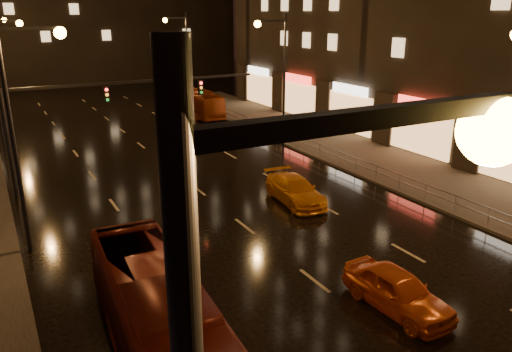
% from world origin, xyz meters
% --- Properties ---
extents(ground, '(140.00, 140.00, 0.00)m').
position_xyz_m(ground, '(0.00, 20.00, 0.00)').
color(ground, black).
rests_on(ground, ground).
extents(sidewalk_right, '(7.00, 70.00, 0.15)m').
position_xyz_m(sidewalk_right, '(13.50, 15.00, 0.07)').
color(sidewalk_right, '#38332D').
rests_on(sidewalk_right, ground).
extents(traffic_signal, '(15.31, 0.32, 6.20)m').
position_xyz_m(traffic_signal, '(-5.06, 20.00, 4.74)').
color(traffic_signal, black).
rests_on(traffic_signal, ground).
extents(railing_right, '(0.05, 56.00, 1.00)m').
position_xyz_m(railing_right, '(10.20, 18.00, 0.90)').
color(railing_right, '#99999E').
rests_on(railing_right, sidewalk_right).
extents(bus_red, '(3.08, 10.65, 2.93)m').
position_xyz_m(bus_red, '(-6.86, 2.00, 1.47)').
color(bus_red, '#62160E').
rests_on(bus_red, ground).
extents(bus_curb, '(2.44, 9.62, 2.67)m').
position_xyz_m(bus_curb, '(8.44, 37.23, 1.33)').
color(bus_curb, '#8B340D').
rests_on(bus_curb, ground).
extents(taxi_near, '(1.94, 4.43, 1.49)m').
position_xyz_m(taxi_near, '(1.42, 1.00, 0.74)').
color(taxi_near, '#DD5614').
rests_on(taxi_near, ground).
extents(taxi_far, '(2.41, 4.99, 1.40)m').
position_xyz_m(taxi_far, '(4.00, 11.63, 0.70)').
color(taxi_far, orange).
rests_on(taxi_far, ground).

